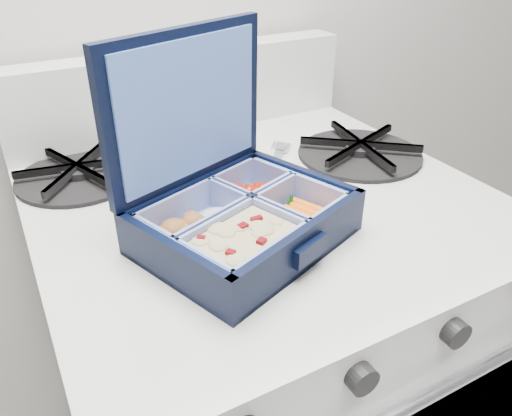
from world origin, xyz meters
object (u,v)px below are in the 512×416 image
stove (257,404)px  bento_box (245,222)px  burner_grate (360,148)px  fork (270,172)px

stove → bento_box: size_ratio=3.93×
stove → burner_grate: (0.18, 0.03, 0.42)m
fork → stove: bearing=-92.8°
stove → bento_box: bento_box is taller
stove → fork: (0.04, 0.04, 0.41)m
fork → bento_box: bearing=-85.9°
burner_grate → bento_box: bearing=-155.1°
burner_grate → fork: bearing=175.4°
bento_box → fork: bento_box is taller
burner_grate → fork: size_ratio=1.01×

